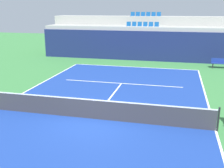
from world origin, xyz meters
TOP-DOWN VIEW (x-y plane):
  - ground_plane at (0.00, 0.00)m, footprint 80.00×80.00m
  - court_surface at (0.00, 0.00)m, footprint 11.00×24.00m
  - baseline_far at (0.00, 11.95)m, footprint 11.00×0.10m
  - sideline_right at (5.45, 0.00)m, footprint 0.10×24.00m
  - service_line_far at (0.00, 6.40)m, footprint 8.26×0.10m
  - centre_service_line at (0.00, 3.20)m, footprint 0.10×6.40m
  - back_wall at (0.00, 15.24)m, footprint 20.34×0.30m
  - stands_tier_lower at (0.00, 16.59)m, footprint 20.34×2.40m
  - stands_tier_upper at (0.00, 18.99)m, footprint 20.34×2.40m
  - seating_row_lower at (0.00, 16.69)m, footprint 3.30×0.44m
  - seating_row_upper at (0.00, 19.09)m, footprint 3.30×0.44m
  - tennis_net at (0.00, 0.00)m, footprint 11.08×0.08m
  - player_bench at (7.33, 13.31)m, footprint 1.50×0.40m

SIDE VIEW (x-z plane):
  - ground_plane at x=0.00m, z-range 0.00..0.00m
  - court_surface at x=0.00m, z-range 0.00..0.01m
  - baseline_far at x=0.00m, z-range 0.01..0.01m
  - sideline_right at x=5.45m, z-range 0.01..0.01m
  - service_line_far at x=0.00m, z-range 0.01..0.01m
  - centre_service_line at x=0.00m, z-range 0.01..0.01m
  - player_bench at x=7.33m, z-range 0.08..0.93m
  - tennis_net at x=0.00m, z-range -0.03..1.04m
  - back_wall at x=0.00m, z-range 0.00..2.90m
  - stands_tier_lower at x=0.00m, z-range 0.00..3.27m
  - stands_tier_upper at x=0.00m, z-range 0.00..4.21m
  - seating_row_lower at x=0.00m, z-range 3.17..3.61m
  - seating_row_upper at x=0.00m, z-range 4.11..4.55m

